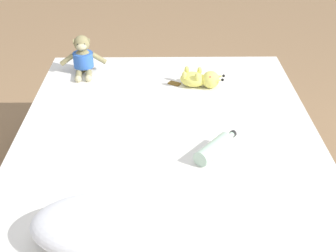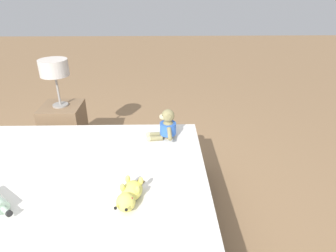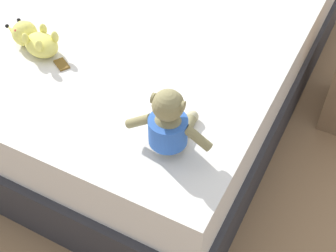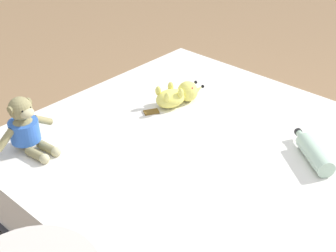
{
  "view_description": "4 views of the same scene",
  "coord_description": "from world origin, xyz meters",
  "px_view_note": "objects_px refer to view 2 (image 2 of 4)",
  "views": [
    {
      "loc": [
        0.02,
        1.95,
        1.68
      ],
      "look_at": [
        0.0,
        0.0,
        0.52
      ],
      "focal_mm": 50.61,
      "sensor_mm": 36.0,
      "label": 1
    },
    {
      "loc": [
        -1.38,
        -0.71,
        1.53
      ],
      "look_at": [
        0.51,
        -0.76,
        0.57
      ],
      "focal_mm": 30.39,
      "sensor_mm": 36.0,
      "label": 2
    },
    {
      "loc": [
        0.95,
        -1.59,
        1.55
      ],
      "look_at": [
        0.51,
        -0.76,
        0.57
      ],
      "focal_mm": 48.06,
      "sensor_mm": 36.0,
      "label": 3
    },
    {
      "loc": [
        1.3,
        0.76,
        1.58
      ],
      "look_at": [
        0.05,
        -0.37,
        0.53
      ],
      "focal_mm": 49.61,
      "sensor_mm": 36.0,
      "label": 4
    }
  ],
  "objects_px": {
    "plush_yellow_creature": "(130,195)",
    "nightstand": "(65,130)",
    "plush_monkey": "(167,127)",
    "bed": "(51,211)",
    "bedside_lamp": "(54,69)"
  },
  "relations": [
    {
      "from": "plush_yellow_creature",
      "to": "nightstand",
      "type": "bearing_deg",
      "value": 31.12
    },
    {
      "from": "plush_monkey",
      "to": "bedside_lamp",
      "type": "xyz_separation_m",
      "value": [
        0.56,
        0.97,
        0.29
      ]
    },
    {
      "from": "plush_monkey",
      "to": "bed",
      "type": "bearing_deg",
      "value": 124.36
    },
    {
      "from": "bed",
      "to": "nightstand",
      "type": "relative_size",
      "value": 3.95
    },
    {
      "from": "nightstand",
      "to": "bedside_lamp",
      "type": "distance_m",
      "value": 0.6
    },
    {
      "from": "bed",
      "to": "bedside_lamp",
      "type": "xyz_separation_m",
      "value": [
        1.07,
        0.23,
        0.62
      ]
    },
    {
      "from": "nightstand",
      "to": "bedside_lamp",
      "type": "bearing_deg",
      "value": 0.0
    },
    {
      "from": "plush_monkey",
      "to": "nightstand",
      "type": "xyz_separation_m",
      "value": [
        0.56,
        0.97,
        -0.31
      ]
    },
    {
      "from": "bed",
      "to": "plush_yellow_creature",
      "type": "xyz_separation_m",
      "value": [
        -0.19,
        -0.53,
        0.29
      ]
    },
    {
      "from": "plush_monkey",
      "to": "plush_yellow_creature",
      "type": "bearing_deg",
      "value": 163.42
    },
    {
      "from": "bed",
      "to": "bedside_lamp",
      "type": "relative_size",
      "value": 4.74
    },
    {
      "from": "nightstand",
      "to": "bedside_lamp",
      "type": "xyz_separation_m",
      "value": [
        0.0,
        0.0,
        0.6
      ]
    },
    {
      "from": "bed",
      "to": "plush_yellow_creature",
      "type": "height_order",
      "value": "plush_yellow_creature"
    },
    {
      "from": "plush_monkey",
      "to": "bedside_lamp",
      "type": "height_order",
      "value": "bedside_lamp"
    },
    {
      "from": "plush_yellow_creature",
      "to": "nightstand",
      "type": "relative_size",
      "value": 0.64
    }
  ]
}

